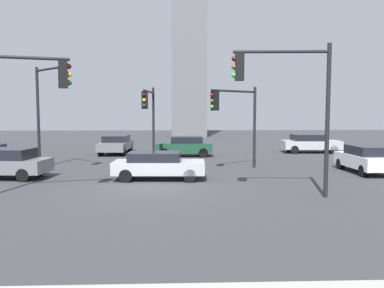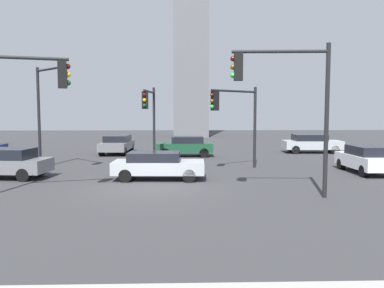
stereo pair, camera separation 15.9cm
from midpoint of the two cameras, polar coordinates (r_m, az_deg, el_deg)
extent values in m
plane|color=#38383A|center=(16.54, -6.43, -6.42)|extent=(101.91, 101.91, 0.00)
cylinder|color=black|center=(15.32, -24.75, 11.48)|extent=(3.56, 1.10, 0.12)
cube|color=black|center=(15.16, -18.66, 9.65)|extent=(0.39, 0.39, 1.00)
sphere|color=#4C0F0C|center=(15.19, -17.93, 10.80)|extent=(0.20, 0.20, 0.20)
sphere|color=yellow|center=(15.16, -17.90, 9.67)|extent=(0.20, 0.20, 0.20)
sphere|color=#14471E|center=(15.14, -17.87, 8.54)|extent=(0.20, 0.20, 0.20)
cylinder|color=black|center=(25.21, -5.86, 2.86)|extent=(0.16, 0.16, 4.74)
cylinder|color=black|center=(23.67, -6.55, 7.64)|extent=(0.45, 3.16, 0.12)
cube|color=black|center=(22.35, -7.16, 6.40)|extent=(0.35, 0.35, 1.00)
sphere|color=#4C0F0C|center=(22.16, -7.26, 7.19)|extent=(0.20, 0.20, 0.20)
sphere|color=yellow|center=(22.15, -7.26, 6.41)|extent=(0.20, 0.20, 0.20)
sphere|color=#14471E|center=(22.14, -7.25, 5.64)|extent=(0.20, 0.20, 0.20)
cylinder|color=black|center=(23.68, -21.81, 3.56)|extent=(0.16, 0.16, 5.69)
cylinder|color=black|center=(22.36, -20.31, 10.31)|extent=(2.29, 2.36, 0.12)
cube|color=black|center=(21.12, -18.66, 9.20)|extent=(0.45, 0.45, 1.00)
sphere|color=red|center=(20.97, -18.43, 10.07)|extent=(0.20, 0.20, 0.20)
sphere|color=#594714|center=(20.95, -18.41, 9.25)|extent=(0.20, 0.20, 0.20)
sphere|color=#14471E|center=(20.92, -18.38, 8.43)|extent=(0.20, 0.20, 0.20)
cylinder|color=black|center=(22.41, 8.96, 2.40)|extent=(0.16, 0.16, 4.59)
cylinder|color=black|center=(21.26, 5.99, 7.72)|extent=(2.71, 2.00, 0.12)
cube|color=black|center=(20.31, 3.16, 6.33)|extent=(0.45, 0.45, 1.00)
sphere|color=#4C0F0C|center=(20.19, 2.73, 7.19)|extent=(0.20, 0.20, 0.20)
sphere|color=#594714|center=(20.18, 2.73, 6.34)|extent=(0.20, 0.20, 0.20)
sphere|color=green|center=(20.18, 2.72, 5.49)|extent=(0.20, 0.20, 0.20)
cylinder|color=black|center=(15.17, 18.97, 3.17)|extent=(0.16, 0.16, 5.69)
cylinder|color=black|center=(14.90, 12.62, 13.09)|extent=(3.51, 0.34, 0.12)
cube|color=black|center=(14.62, 6.68, 11.16)|extent=(0.34, 0.34, 1.00)
sphere|color=#4C0F0C|center=(14.64, 5.89, 12.34)|extent=(0.20, 0.20, 0.20)
sphere|color=#594714|center=(14.60, 5.88, 11.17)|extent=(0.20, 0.20, 0.20)
sphere|color=green|center=(14.57, 5.87, 10.00)|extent=(0.20, 0.20, 0.20)
cube|color=silver|center=(22.27, 23.80, -2.27)|extent=(1.69, 3.93, 0.66)
cube|color=black|center=(22.03, 24.07, -0.92)|extent=(1.48, 2.20, 0.52)
cylinder|color=black|center=(23.22, 20.80, -2.73)|extent=(0.30, 0.60, 0.60)
cylinder|color=black|center=(23.79, 23.82, -2.65)|extent=(0.30, 0.60, 0.60)
cylinder|color=black|center=(20.82, 23.71, -3.65)|extent=(0.30, 0.60, 0.60)
cube|color=#ADB2B7|center=(31.70, 16.89, -0.08)|extent=(4.46, 2.16, 0.63)
cube|color=black|center=(31.60, 16.53, 0.89)|extent=(2.53, 1.84, 0.53)
cylinder|color=black|center=(32.94, 18.97, -0.52)|extent=(0.65, 0.38, 0.63)
cylinder|color=black|center=(31.42, 19.90, -0.79)|extent=(0.65, 0.38, 0.63)
cylinder|color=black|center=(32.12, 13.92, -0.53)|extent=(0.65, 0.38, 0.63)
cylinder|color=black|center=(30.56, 14.62, -0.80)|extent=(0.65, 0.38, 0.63)
cube|color=slate|center=(30.30, -11.23, -0.22)|extent=(2.13, 4.84, 0.58)
cube|color=black|center=(30.49, -11.16, 0.77)|extent=(1.81, 2.74, 0.52)
cylinder|color=black|center=(28.59, -10.30, -1.09)|extent=(0.38, 0.66, 0.65)
cylinder|color=black|center=(28.93, -13.40, -1.07)|extent=(0.38, 0.66, 0.65)
cylinder|color=black|center=(31.77, -9.24, -0.49)|extent=(0.38, 0.66, 0.65)
cylinder|color=black|center=(32.07, -12.04, -0.49)|extent=(0.38, 0.66, 0.65)
cube|color=#19472D|center=(27.84, -1.39, -0.50)|extent=(3.99, 1.77, 0.64)
cube|color=black|center=(27.80, -0.98, 0.59)|extent=(2.24, 1.55, 0.50)
cylinder|color=black|center=(27.16, -4.20, -1.32)|extent=(0.66, 0.32, 0.66)
cylinder|color=black|center=(28.57, -4.13, -1.02)|extent=(0.66, 0.32, 0.66)
cylinder|color=black|center=(27.23, 1.49, -1.29)|extent=(0.66, 0.32, 0.66)
cylinder|color=black|center=(28.63, 1.28, -0.99)|extent=(0.66, 0.32, 0.66)
cube|color=slate|center=(20.82, -26.54, -2.84)|extent=(4.74, 2.30, 0.64)
cube|color=black|center=(20.64, -26.05, -1.35)|extent=(2.71, 1.87, 0.53)
cylinder|color=black|center=(19.46, -23.67, -4.19)|extent=(0.65, 0.39, 0.61)
cylinder|color=black|center=(20.79, -21.75, -3.58)|extent=(0.65, 0.39, 0.61)
cube|color=#ADB2B7|center=(18.43, -5.10, -3.40)|extent=(4.33, 1.90, 0.58)
cube|color=black|center=(18.38, -5.77, -1.91)|extent=(2.44, 1.62, 0.46)
cylinder|color=black|center=(19.11, -0.55, -3.96)|extent=(0.61, 0.34, 0.60)
cylinder|color=black|center=(17.69, -0.59, -4.66)|extent=(0.61, 0.34, 0.60)
cylinder|color=black|center=(19.35, -9.20, -3.91)|extent=(0.61, 0.34, 0.60)
cylinder|color=black|center=(17.95, -9.92, -4.60)|extent=(0.61, 0.34, 0.60)
camera|label=1|loc=(0.08, -90.22, -0.02)|focal=36.35mm
camera|label=2|loc=(0.08, 89.78, 0.02)|focal=36.35mm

